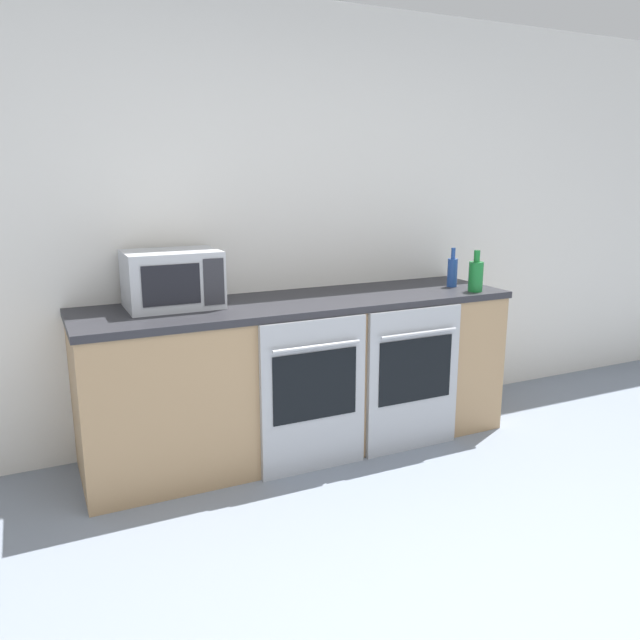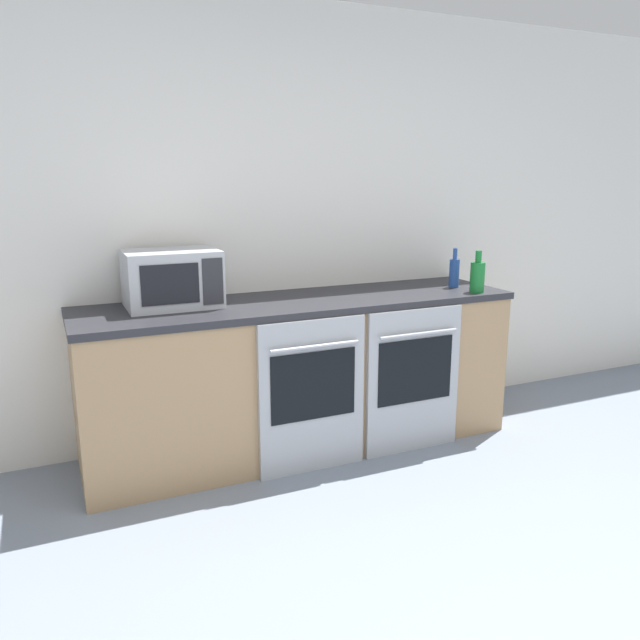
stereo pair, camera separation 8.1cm
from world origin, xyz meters
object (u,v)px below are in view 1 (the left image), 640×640
(oven_right, at_px, (414,379))
(bottle_green, at_px, (476,275))
(microwave, at_px, (172,279))
(oven_left, at_px, (314,396))
(bottle_blue, at_px, (452,272))

(oven_right, xyz_separation_m, bottle_green, (0.51, 0.11, 0.56))
(microwave, bearing_deg, oven_left, -35.26)
(microwave, xyz_separation_m, bottle_blue, (1.75, -0.14, -0.06))
(oven_left, relative_size, bottle_green, 3.39)
(oven_right, bearing_deg, microwave, 160.65)
(oven_right, xyz_separation_m, microwave, (-1.28, 0.45, 0.62))
(microwave, relative_size, bottle_blue, 1.99)
(bottle_blue, bearing_deg, oven_right, -147.15)
(oven_left, height_order, bottle_green, bottle_green)
(bottle_green, bearing_deg, bottle_blue, 98.03)
(oven_left, xyz_separation_m, microwave, (-0.63, 0.45, 0.62))
(oven_right, relative_size, bottle_green, 3.39)
(bottle_blue, bearing_deg, microwave, 175.44)
(bottle_blue, height_order, bottle_green, bottle_green)
(oven_right, distance_m, microwave, 1.49)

